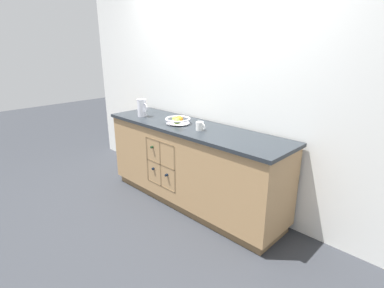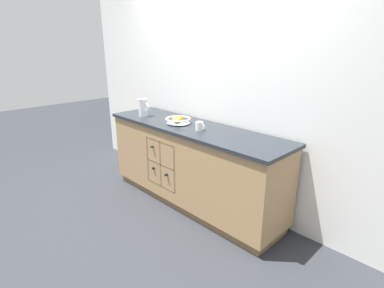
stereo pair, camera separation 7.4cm
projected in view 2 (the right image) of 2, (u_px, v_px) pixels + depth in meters
The scene contains 6 objects.
ground_plane at pixel (192, 202), 3.42m from camera, with size 14.00×14.00×0.00m, color #2D3035.
back_wall at pixel (215, 87), 3.24m from camera, with size 4.57×0.06×2.55m, color white.
kitchen_island at pixel (192, 165), 3.27m from camera, with size 2.21×0.60×0.90m.
fruit_bowl at pixel (178, 120), 3.21m from camera, with size 0.27×0.27×0.09m.
white_pitcher at pixel (143, 107), 3.53m from camera, with size 0.16×0.11×0.21m.
ceramic_mug at pixel (200, 126), 2.96m from camera, with size 0.11×0.08×0.09m.
Camera 2 is at (2.17, -2.11, 1.72)m, focal length 28.00 mm.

